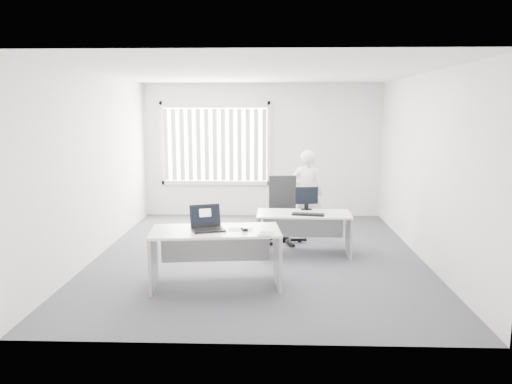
{
  "coord_description": "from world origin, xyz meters",
  "views": [
    {
      "loc": [
        0.22,
        -7.55,
        2.27
      ],
      "look_at": [
        -0.04,
        0.15,
        0.98
      ],
      "focal_mm": 35.0,
      "sensor_mm": 36.0,
      "label": 1
    }
  ],
  "objects_px": {
    "person": "(307,193)",
    "desk_far": "(304,224)",
    "laptop": "(208,219)",
    "monitor": "(307,198)",
    "office_chair": "(283,222)",
    "desk_near": "(216,246)"
  },
  "relations": [
    {
      "from": "person",
      "to": "desk_far",
      "type": "bearing_deg",
      "value": 92.82
    },
    {
      "from": "desk_far",
      "to": "laptop",
      "type": "relative_size",
      "value": 3.7
    },
    {
      "from": "desk_near",
      "to": "monitor",
      "type": "distance_m",
      "value": 2.18
    },
    {
      "from": "desk_near",
      "to": "laptop",
      "type": "bearing_deg",
      "value": -155.71
    },
    {
      "from": "desk_near",
      "to": "laptop",
      "type": "height_order",
      "value": "laptop"
    },
    {
      "from": "desk_far",
      "to": "laptop",
      "type": "bearing_deg",
      "value": -129.04
    },
    {
      "from": "office_chair",
      "to": "monitor",
      "type": "relative_size",
      "value": 3.04
    },
    {
      "from": "laptop",
      "to": "monitor",
      "type": "distance_m",
      "value": 2.25
    },
    {
      "from": "monitor",
      "to": "desk_far",
      "type": "bearing_deg",
      "value": -108.29
    },
    {
      "from": "laptop",
      "to": "office_chair",
      "type": "bearing_deg",
      "value": 46.18
    },
    {
      "from": "desk_far",
      "to": "person",
      "type": "distance_m",
      "value": 1.18
    },
    {
      "from": "desk_near",
      "to": "laptop",
      "type": "distance_m",
      "value": 0.38
    },
    {
      "from": "desk_near",
      "to": "desk_far",
      "type": "distance_m",
      "value": 1.92
    },
    {
      "from": "desk_far",
      "to": "office_chair",
      "type": "height_order",
      "value": "office_chair"
    },
    {
      "from": "desk_far",
      "to": "monitor",
      "type": "bearing_deg",
      "value": 78.88
    },
    {
      "from": "desk_far",
      "to": "office_chair",
      "type": "bearing_deg",
      "value": 113.62
    },
    {
      "from": "monitor",
      "to": "office_chair",
      "type": "bearing_deg",
      "value": 121.23
    },
    {
      "from": "office_chair",
      "to": "laptop",
      "type": "bearing_deg",
      "value": -119.56
    },
    {
      "from": "desk_far",
      "to": "person",
      "type": "bearing_deg",
      "value": 84.99
    },
    {
      "from": "desk_near",
      "to": "laptop",
      "type": "relative_size",
      "value": 4.31
    },
    {
      "from": "desk_near",
      "to": "person",
      "type": "distance_m",
      "value": 2.95
    },
    {
      "from": "desk_near",
      "to": "monitor",
      "type": "height_order",
      "value": "monitor"
    }
  ]
}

